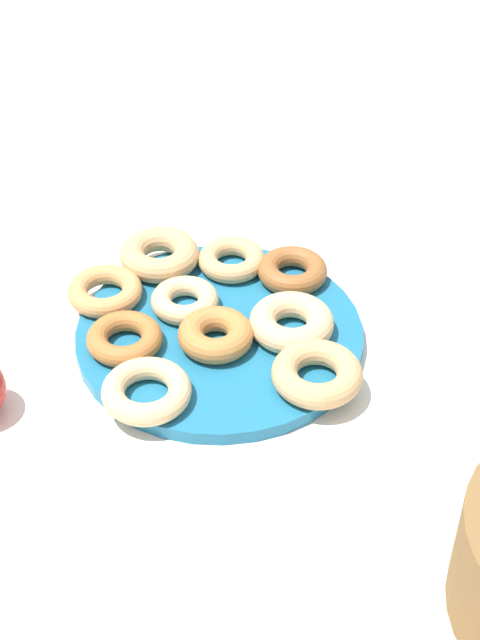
% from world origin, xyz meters
% --- Properties ---
extents(ground_plane, '(2.40, 2.40, 0.00)m').
position_xyz_m(ground_plane, '(0.00, 0.00, 0.00)').
color(ground_plane, white).
extents(donut_plate, '(0.31, 0.31, 0.02)m').
position_xyz_m(donut_plate, '(0.00, 0.00, 0.01)').
color(donut_plate, '#1E6B93').
rests_on(donut_plate, ground_plane).
extents(donut_0, '(0.09, 0.09, 0.02)m').
position_xyz_m(donut_0, '(0.13, 0.02, 0.03)').
color(donut_0, '#EABC84').
rests_on(donut_0, donut_plate).
extents(donut_1, '(0.11, 0.11, 0.02)m').
position_xyz_m(donut_1, '(-0.12, 0.00, 0.03)').
color(donut_1, '#995B2D').
rests_on(donut_1, donut_plate).
extents(donut_2, '(0.12, 0.12, 0.03)m').
position_xyz_m(donut_2, '(-0.04, -0.13, 0.03)').
color(donut_2, tan).
rests_on(donut_2, donut_plate).
extents(donut_3, '(0.09, 0.09, 0.02)m').
position_xyz_m(donut_3, '(0.09, -0.05, 0.03)').
color(donut_3, '#AD6B33').
rests_on(donut_3, donut_plate).
extents(donut_4, '(0.10, 0.10, 0.02)m').
position_xyz_m(donut_4, '(-0.09, -0.07, 0.03)').
color(donut_4, tan).
rests_on(donut_4, donut_plate).
extents(donut_5, '(0.13, 0.13, 0.03)m').
position_xyz_m(donut_5, '(-0.05, 0.06, 0.03)').
color(donut_5, '#EABC84').
rests_on(donut_5, donut_plate).
extents(donut_6, '(0.10, 0.10, 0.02)m').
position_xyz_m(donut_6, '(-0.00, -0.05, 0.03)').
color(donut_6, '#EABC84').
rests_on(donut_6, donut_plate).
extents(donut_7, '(0.09, 0.09, 0.03)m').
position_xyz_m(donut_7, '(0.02, 0.01, 0.03)').
color(donut_7, '#BC7A3D').
rests_on(donut_7, donut_plate).
extents(donut_8, '(0.08, 0.08, 0.02)m').
position_xyz_m(donut_8, '(0.05, -0.13, 0.03)').
color(donut_8, tan).
rests_on(donut_8, donut_plate).
extents(donut_9, '(0.13, 0.13, 0.03)m').
position_xyz_m(donut_9, '(-0.01, 0.13, 0.03)').
color(donut_9, tan).
rests_on(donut_9, donut_plate).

